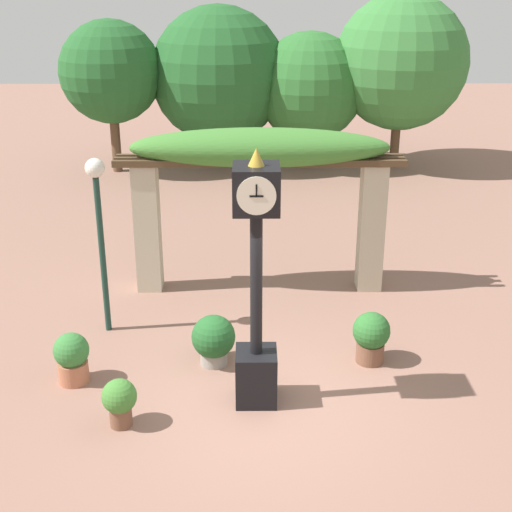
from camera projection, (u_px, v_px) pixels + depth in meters
ground_plane at (263, 403)px, 10.12m from camera, size 60.00×60.00×0.00m
pedestal_clock at (256, 291)px, 9.57m from camera, size 0.60×0.65×3.67m
pergola at (260, 166)px, 12.88m from camera, size 5.25×1.05×3.10m
potted_plant_near_left at (72, 357)px, 10.51m from camera, size 0.53×0.53×0.79m
potted_plant_near_right at (371, 336)px, 11.04m from camera, size 0.58×0.58×0.84m
potted_plant_far_left at (213, 339)px, 10.98m from camera, size 0.68×0.68×0.81m
potted_plant_far_right at (120, 400)px, 9.50m from camera, size 0.47×0.47×0.69m
lamp_post at (99, 211)px, 11.39m from camera, size 0.31×0.31×3.00m
tree_line at (280, 73)px, 21.12m from camera, size 11.95×4.24×5.13m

